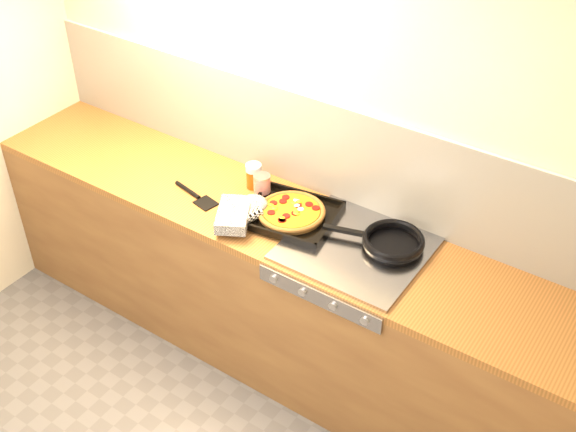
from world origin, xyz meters
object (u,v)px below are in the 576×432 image
Objects in this scene: frying_pan at (392,242)px; tomato_can at (262,186)px; pizza_on_tray at (276,212)px; juice_glass at (254,176)px.

tomato_can is at bearing 179.36° from frying_pan.
pizza_on_tray is at bearing -36.35° from tomato_can.
tomato_can is (-0.71, 0.01, 0.02)m from frying_pan.
tomato_can is 0.09m from juice_glass.
frying_pan is 0.79m from juice_glass.
tomato_can reaches higher than pizza_on_tray.
frying_pan is (0.54, 0.11, -0.00)m from pizza_on_tray.
frying_pan is at bearing -3.35° from juice_glass.
pizza_on_tray reaches higher than frying_pan.
pizza_on_tray is 0.21m from tomato_can.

